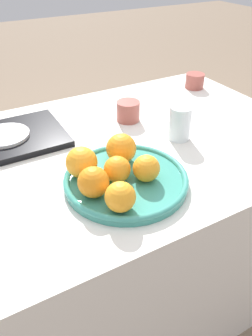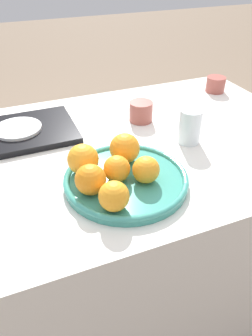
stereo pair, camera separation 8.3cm
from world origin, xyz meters
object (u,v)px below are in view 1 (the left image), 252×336
(orange_1, at_px, (121,149))
(orange_3, at_px, (146,168))
(orange_4, at_px, (117,169))
(fruit_platter, at_px, (126,179))
(cup_1, at_px, (195,81))
(side_plate, at_px, (5,135))
(orange_0, at_px, (82,162))
(cup_0, at_px, (128,111))
(orange_2, at_px, (93,182))
(water_glass, at_px, (180,123))
(serving_tray, at_px, (6,139))
(orange_5, at_px, (120,197))

(orange_1, height_order, orange_3, orange_1)
(orange_1, relative_size, orange_4, 1.21)
(fruit_platter, height_order, cup_1, cup_1)
(side_plate, bearing_deg, orange_0, -66.52)
(cup_0, bearing_deg, orange_3, -112.51)
(orange_2, bearing_deg, side_plate, 107.82)
(orange_4, bearing_deg, orange_2, -162.97)
(orange_2, height_order, cup_1, orange_2)
(orange_4, bearing_deg, water_glass, 23.40)
(fruit_platter, height_order, serving_tray, fruit_platter)
(orange_2, distance_m, side_plate, 0.41)
(orange_4, bearing_deg, serving_tray, 118.70)
(cup_1, bearing_deg, fruit_platter, -142.64)
(serving_tray, distance_m, side_plate, 0.02)
(orange_1, bearing_deg, orange_0, -175.65)
(orange_5, relative_size, serving_tray, 0.20)
(orange_4, bearing_deg, cup_0, 56.34)
(orange_3, bearing_deg, orange_5, -148.78)
(orange_5, relative_size, cup_0, 0.89)
(side_plate, bearing_deg, fruit_platter, -58.63)
(orange_0, xyz_separation_m, orange_2, (-0.01, -0.09, -0.00))
(cup_0, bearing_deg, serving_tray, 172.56)
(serving_tray, relative_size, cup_1, 4.63)
(water_glass, distance_m, cup_0, 0.21)
(orange_1, bearing_deg, cup_1, 33.68)
(fruit_platter, xyz_separation_m, orange_5, (-0.07, -0.10, 0.04))
(fruit_platter, distance_m, orange_4, 0.05)
(orange_4, bearing_deg, orange_3, -26.00)
(orange_4, bearing_deg, orange_1, 54.99)
(orange_0, relative_size, orange_3, 1.18)
(cup_0, bearing_deg, fruit_platter, -120.35)
(orange_0, height_order, cup_1, orange_0)
(orange_0, relative_size, orange_1, 0.99)
(orange_2, distance_m, water_glass, 0.39)
(orange_2, relative_size, side_plate, 0.50)
(cup_0, bearing_deg, water_glass, -67.60)
(orange_2, height_order, side_plate, orange_2)
(orange_1, distance_m, orange_5, 0.20)
(cup_0, height_order, cup_1, cup_0)
(orange_5, height_order, side_plate, orange_5)
(orange_0, height_order, side_plate, orange_0)
(cup_0, bearing_deg, side_plate, 172.56)
(orange_3, bearing_deg, orange_1, 98.32)
(orange_2, height_order, cup_0, orange_2)
(cup_0, xyz_separation_m, cup_1, (0.40, 0.13, -0.00))
(water_glass, distance_m, cup_1, 0.45)
(orange_5, distance_m, cup_1, 0.85)
(orange_5, xyz_separation_m, water_glass, (0.33, 0.22, -0.00))
(orange_0, distance_m, orange_2, 0.09)
(orange_0, bearing_deg, cup_1, 29.35)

